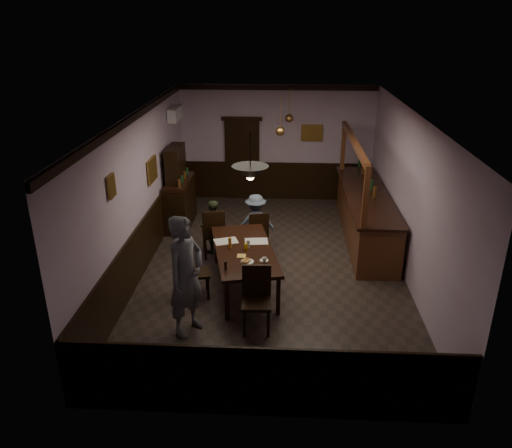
# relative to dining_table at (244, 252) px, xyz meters

# --- Properties ---
(room) EXTENTS (5.01, 8.01, 3.01)m
(room) POSITION_rel_dining_table_xyz_m (0.48, 0.80, 0.81)
(room) COLOR #2D2621
(room) RESTS_ON ground
(dining_table) EXTENTS (1.44, 2.36, 0.75)m
(dining_table) POSITION_rel_dining_table_xyz_m (0.00, 0.00, 0.00)
(dining_table) COLOR black
(dining_table) RESTS_ON ground
(chair_far_left) EXTENTS (0.54, 0.54, 1.04)m
(chair_far_left) POSITION_rel_dining_table_xyz_m (-0.71, 1.14, -0.12)
(chair_far_left) COLOR black
(chair_far_left) RESTS_ON ground
(chair_far_right) EXTENTS (0.50, 0.50, 0.94)m
(chair_far_right) POSITION_rel_dining_table_xyz_m (0.18, 1.34, -0.17)
(chair_far_right) COLOR black
(chair_far_right) RESTS_ON ground
(chair_near) EXTENTS (0.47, 0.47, 1.04)m
(chair_near) POSITION_rel_dining_table_xyz_m (0.29, -1.28, -0.12)
(chair_near) COLOR black
(chair_near) RESTS_ON ground
(chair_side) EXTENTS (0.49, 0.49, 0.95)m
(chair_side) POSITION_rel_dining_table_xyz_m (-0.87, -0.39, -0.16)
(chair_side) COLOR black
(chair_side) RESTS_ON ground
(person_standing) EXTENTS (0.75, 0.84, 1.93)m
(person_standing) POSITION_rel_dining_table_xyz_m (-0.76, -1.44, 0.28)
(person_standing) COLOR slate
(person_standing) RESTS_ON ground
(person_seated_left) EXTENTS (0.66, 0.59, 1.13)m
(person_seated_left) POSITION_rel_dining_table_xyz_m (-0.77, 1.42, -0.12)
(person_seated_left) COLOR #3B4529
(person_seated_left) RESTS_ON ground
(person_seated_right) EXTENTS (0.85, 0.59, 1.20)m
(person_seated_right) POSITION_rel_dining_table_xyz_m (0.11, 1.61, -0.08)
(person_seated_right) COLOR slate
(person_seated_right) RESTS_ON ground
(newspaper_left) EXTENTS (0.50, 0.43, 0.01)m
(newspaper_left) POSITION_rel_dining_table_xyz_m (-0.36, 0.30, 0.07)
(newspaper_left) COLOR silver
(newspaper_left) RESTS_ON dining_table
(newspaper_right) EXTENTS (0.45, 0.34, 0.01)m
(newspaper_right) POSITION_rel_dining_table_xyz_m (0.20, 0.32, 0.07)
(newspaper_right) COLOR silver
(newspaper_right) RESTS_ON dining_table
(napkin) EXTENTS (0.18, 0.18, 0.00)m
(napkin) POSITION_rel_dining_table_xyz_m (-0.03, -0.28, 0.07)
(napkin) COLOR #DCB651
(napkin) RESTS_ON dining_table
(saucer) EXTENTS (0.15, 0.15, 0.01)m
(saucer) POSITION_rel_dining_table_xyz_m (0.37, -0.44, 0.07)
(saucer) COLOR white
(saucer) RESTS_ON dining_table
(coffee_cup) EXTENTS (0.10, 0.10, 0.07)m
(coffee_cup) POSITION_rel_dining_table_xyz_m (0.38, -0.49, 0.11)
(coffee_cup) COLOR white
(coffee_cup) RESTS_ON saucer
(pastry_plate) EXTENTS (0.22, 0.22, 0.01)m
(pastry_plate) POSITION_rel_dining_table_xyz_m (0.09, -0.51, 0.07)
(pastry_plate) COLOR white
(pastry_plate) RESTS_ON dining_table
(pastry_ring_a) EXTENTS (0.13, 0.13, 0.04)m
(pastry_ring_a) POSITION_rel_dining_table_xyz_m (0.06, -0.56, 0.10)
(pastry_ring_a) COLOR #C68C47
(pastry_ring_a) RESTS_ON pastry_plate
(pastry_ring_b) EXTENTS (0.13, 0.13, 0.04)m
(pastry_ring_b) POSITION_rel_dining_table_xyz_m (0.08, -0.50, 0.10)
(pastry_ring_b) COLOR #C68C47
(pastry_ring_b) RESTS_ON pastry_plate
(soda_can) EXTENTS (0.07, 0.07, 0.12)m
(soda_can) POSITION_rel_dining_table_xyz_m (0.03, -0.05, 0.12)
(soda_can) COLOR yellow
(soda_can) RESTS_ON dining_table
(beer_glass) EXTENTS (0.06, 0.06, 0.20)m
(beer_glass) POSITION_rel_dining_table_xyz_m (-0.25, 0.02, 0.16)
(beer_glass) COLOR #BF721E
(beer_glass) RESTS_ON dining_table
(water_glass) EXTENTS (0.06, 0.06, 0.15)m
(water_glass) POSITION_rel_dining_table_xyz_m (0.07, 0.05, 0.14)
(water_glass) COLOR silver
(water_glass) RESTS_ON dining_table
(pepper_mill) EXTENTS (0.04, 0.04, 0.14)m
(pepper_mill) POSITION_rel_dining_table_xyz_m (-0.24, -0.79, 0.13)
(pepper_mill) COLOR black
(pepper_mill) RESTS_ON dining_table
(sideboard) EXTENTS (0.51, 1.43, 1.88)m
(sideboard) POSITION_rel_dining_table_xyz_m (-1.73, 2.81, 0.07)
(sideboard) COLOR black
(sideboard) RESTS_ON ground
(bar_counter) EXTENTS (0.93, 3.98, 2.24)m
(bar_counter) POSITION_rel_dining_table_xyz_m (2.48, 2.26, -0.12)
(bar_counter) COLOR #552D16
(bar_counter) RESTS_ON ground
(door_back) EXTENTS (0.90, 0.06, 2.10)m
(door_back) POSITION_rel_dining_table_xyz_m (-0.42, 4.75, 0.36)
(door_back) COLOR black
(door_back) RESTS_ON ground
(ac_unit) EXTENTS (0.20, 0.85, 0.30)m
(ac_unit) POSITION_rel_dining_table_xyz_m (-1.90, 3.70, 1.76)
(ac_unit) COLOR white
(ac_unit) RESTS_ON ground
(picture_left_small) EXTENTS (0.04, 0.28, 0.36)m
(picture_left_small) POSITION_rel_dining_table_xyz_m (-1.98, -0.80, 1.46)
(picture_left_small) COLOR olive
(picture_left_small) RESTS_ON ground
(picture_left_large) EXTENTS (0.04, 0.62, 0.48)m
(picture_left_large) POSITION_rel_dining_table_xyz_m (-1.98, 1.60, 1.01)
(picture_left_large) COLOR olive
(picture_left_large) RESTS_ON ground
(picture_back) EXTENTS (0.55, 0.04, 0.42)m
(picture_back) POSITION_rel_dining_table_xyz_m (1.38, 4.76, 1.11)
(picture_back) COLOR olive
(picture_back) RESTS_ON ground
(pendant_iron) EXTENTS (0.56, 0.56, 0.72)m
(pendant_iron) POSITION_rel_dining_table_xyz_m (0.17, -0.78, 1.71)
(pendant_iron) COLOR black
(pendant_iron) RESTS_ON ground
(pendant_brass_mid) EXTENTS (0.20, 0.20, 0.81)m
(pendant_brass_mid) POSITION_rel_dining_table_xyz_m (0.58, 2.61, 1.61)
(pendant_brass_mid) COLOR #BF8C3F
(pendant_brass_mid) RESTS_ON ground
(pendant_brass_far) EXTENTS (0.20, 0.20, 0.81)m
(pendant_brass_far) POSITION_rel_dining_table_xyz_m (0.78, 4.07, 1.61)
(pendant_brass_far) COLOR #BF8C3F
(pendant_brass_far) RESTS_ON ground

